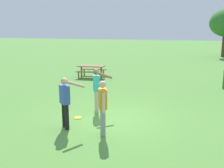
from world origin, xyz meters
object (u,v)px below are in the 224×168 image
at_px(person_catcher, 103,104).
at_px(person_bystander, 65,99).
at_px(person_thrower, 97,87).
at_px(frisbee, 78,118).
at_px(picnic_table_near, 91,69).

bearing_deg(person_catcher, person_bystander, 174.41).
height_order(person_thrower, frisbee, person_thrower).
xyz_separation_m(person_catcher, person_bystander, (-1.28, 0.12, 0.02)).
bearing_deg(person_catcher, picnic_table_near, 113.27).
relative_size(frisbee, picnic_table_near, 0.15).
bearing_deg(person_catcher, frisbee, 140.48).
bearing_deg(picnic_table_near, person_thrower, -67.14).
xyz_separation_m(person_bystander, frisbee, (-0.03, 0.95, -0.95)).
relative_size(person_catcher, person_bystander, 1.00).
relative_size(person_thrower, person_bystander, 1.00).
xyz_separation_m(person_thrower, person_bystander, (-0.38, -1.83, 0.00)).
bearing_deg(person_bystander, picnic_table_near, 105.77).
height_order(person_thrower, person_catcher, same).
distance_m(person_bystander, frisbee, 1.35).
distance_m(person_bystander, picnic_table_near, 8.61).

